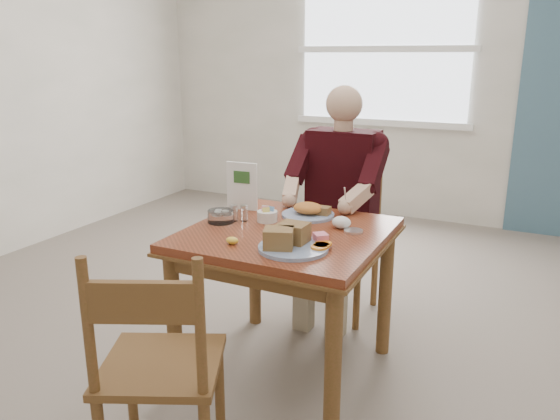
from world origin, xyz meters
The scene contains 16 objects.
floor centered at (0.00, 0.00, 0.00)m, with size 6.00×6.00×0.00m, color slate.
wall_back centered at (0.00, 3.00, 1.40)m, with size 5.50×5.50×0.00m, color silver.
lemon_wedge centered at (-0.13, -0.28, 0.77)m, with size 0.06×0.04×0.03m, color yellow.
napkin centered at (0.22, 0.14, 0.78)m, with size 0.09×0.08×0.06m, color white.
metal_dish centered at (0.29, 0.11, 0.76)m, with size 0.09×0.09×0.01m, color silver.
window centered at (-0.40, 2.97, 1.60)m, with size 1.72×0.04×1.42m.
table centered at (0.00, 0.00, 0.64)m, with size 0.92×0.92×0.75m.
chair_far centered at (0.00, 0.80, 0.48)m, with size 0.42×0.42×0.95m.
chair_near centered at (-0.09, -0.88, 0.48)m, with size 0.56×0.56×0.95m.
diner centered at (0.00, 0.71, 0.81)m, with size 0.53×0.56×1.39m.
near_plate centered at (0.13, -0.23, 0.79)m, with size 0.36×0.36×0.10m.
far_plate centered at (0.01, 0.26, 0.78)m, with size 0.27×0.27×0.07m.
caddy centered at (-0.15, 0.09, 0.78)m, with size 0.11×0.11×0.08m.
shakers centered at (-0.28, 0.03, 0.79)m, with size 0.09×0.07×0.08m.
creamer centered at (-0.35, -0.03, 0.78)m, with size 0.16×0.16×0.06m.
menu centered at (-0.37, 0.22, 0.88)m, with size 0.17×0.03×0.26m.
Camera 1 is at (1.04, -2.22, 1.55)m, focal length 35.00 mm.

